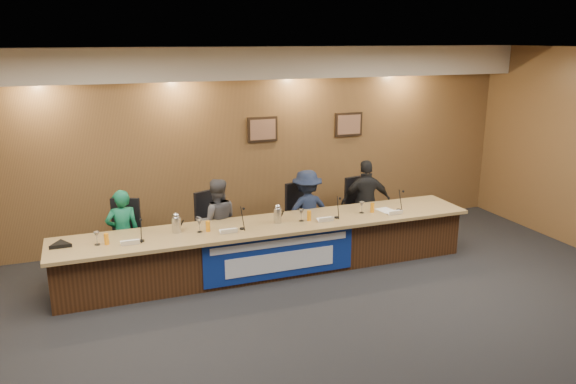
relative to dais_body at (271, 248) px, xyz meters
name	(u,v)px	position (x,y,z in m)	size (l,w,h in m)	color
floor	(341,352)	(0.00, -2.40, -0.35)	(10.00, 10.00, 0.00)	black
ceiling	(350,52)	(0.00, -2.40, 2.85)	(10.00, 8.00, 0.04)	silver
wall_back	(239,145)	(0.00, 1.60, 1.25)	(10.00, 0.04, 3.20)	brown
soffit	(242,63)	(0.00, 1.35, 2.60)	(10.00, 0.50, 0.50)	beige
dais_body	(271,248)	(0.00, 0.00, 0.00)	(6.00, 0.80, 0.70)	#392010
dais_top	(272,225)	(0.00, -0.05, 0.38)	(6.10, 0.95, 0.05)	#967949
banner	(280,256)	(0.00, -0.41, 0.03)	(2.20, 0.02, 0.65)	navy
banner_text_upper	(281,243)	(0.00, -0.43, 0.23)	(2.00, 0.01, 0.10)	silver
banner_text_lower	(281,262)	(0.00, -0.43, -0.05)	(1.60, 0.01, 0.28)	silver
wall_photo_left	(262,129)	(0.40, 1.57, 1.50)	(0.52, 0.04, 0.42)	black
wall_photo_right	(348,124)	(2.00, 1.57, 1.50)	(0.52, 0.04, 0.42)	black
panelist_a	(123,233)	(-2.03, 0.56, 0.29)	(0.47, 0.31, 1.29)	#0F5D3F
panelist_b	(217,222)	(-0.66, 0.56, 0.31)	(0.64, 0.50, 1.32)	#444449
panelist_c	(307,211)	(0.80, 0.56, 0.32)	(0.86, 0.50, 1.33)	#121C34
panelist_d	(366,202)	(1.86, 0.56, 0.36)	(0.83, 0.35, 1.41)	black
office_chair_a	(123,242)	(-2.03, 0.66, 0.13)	(0.48, 0.48, 0.08)	black
office_chair_b	(216,231)	(-0.66, 0.66, 0.13)	(0.48, 0.48, 0.08)	black
office_chair_c	(304,220)	(0.80, 0.66, 0.13)	(0.48, 0.48, 0.08)	black
office_chair_d	(363,214)	(1.86, 0.66, 0.13)	(0.48, 0.48, 0.08)	black
nameplate_a	(130,242)	(-1.99, -0.26, 0.45)	(0.24, 0.06, 0.09)	white
microphone_a	(142,241)	(-1.84, -0.15, 0.41)	(0.07, 0.07, 0.02)	black
juice_glass_a	(106,239)	(-2.27, -0.11, 0.47)	(0.06, 0.06, 0.15)	orange
water_glass_a	(97,238)	(-2.39, -0.09, 0.49)	(0.08, 0.08, 0.18)	silver
nameplate_b	(229,231)	(-0.69, -0.27, 0.45)	(0.24, 0.06, 0.09)	white
microphone_b	(242,229)	(-0.47, -0.15, 0.41)	(0.07, 0.07, 0.02)	black
juice_glass_b	(208,226)	(-0.94, -0.07, 0.47)	(0.06, 0.06, 0.15)	orange
water_glass_b	(200,226)	(-1.05, -0.07, 0.49)	(0.08, 0.08, 0.18)	silver
nameplate_c	(326,219)	(0.76, -0.27, 0.45)	(0.24, 0.06, 0.09)	white
microphone_c	(337,217)	(0.98, -0.15, 0.41)	(0.07, 0.07, 0.02)	black
juice_glass_c	(309,216)	(0.55, -0.12, 0.47)	(0.06, 0.06, 0.15)	orange
water_glass_c	(301,215)	(0.44, -0.11, 0.49)	(0.08, 0.08, 0.18)	silver
nameplate_d	(396,212)	(1.88, -0.33, 0.45)	(0.24, 0.06, 0.09)	white
microphone_d	(399,210)	(2.05, -0.14, 0.41)	(0.07, 0.07, 0.02)	black
juice_glass_d	(372,208)	(1.61, -0.09, 0.47)	(0.06, 0.06, 0.15)	orange
water_glass_d	(362,207)	(1.44, -0.06, 0.49)	(0.08, 0.08, 0.18)	silver
carafe_left	(176,225)	(-1.35, 0.04, 0.51)	(0.13, 0.13, 0.22)	silver
carafe_mid	(278,216)	(0.09, -0.06, 0.51)	(0.11, 0.11, 0.22)	silver
speakerphone	(61,245)	(-2.83, 0.02, 0.43)	(0.32, 0.32, 0.05)	black
paper_stack	(386,210)	(1.86, -0.09, 0.40)	(0.22, 0.30, 0.01)	white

